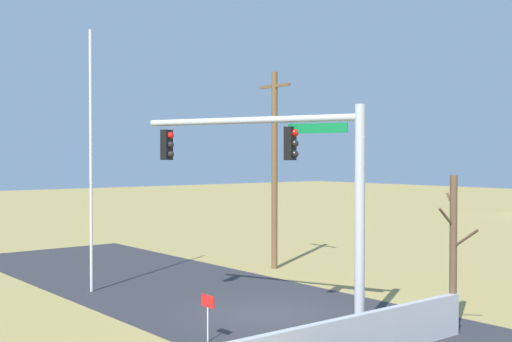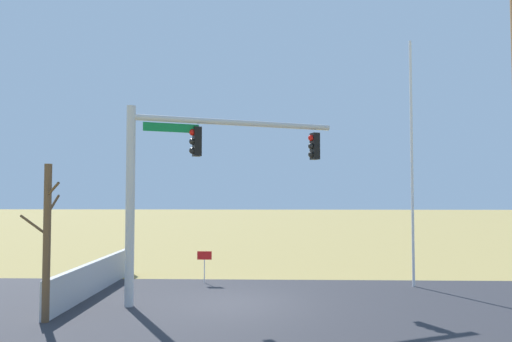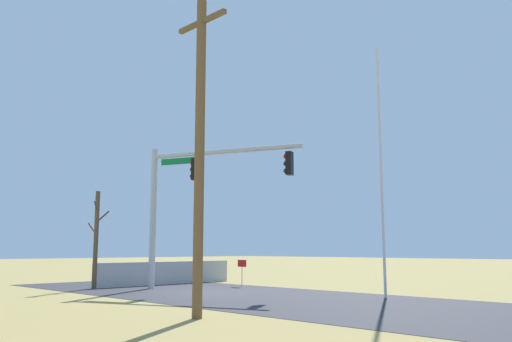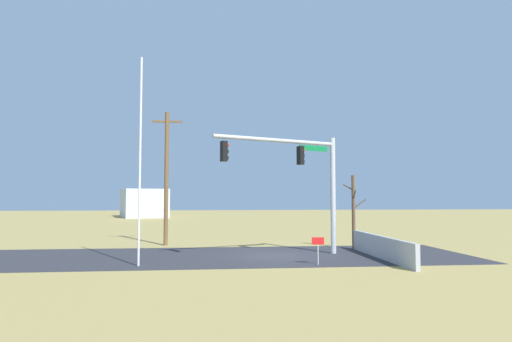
% 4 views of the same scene
% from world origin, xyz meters
% --- Properties ---
extents(ground_plane, '(160.00, 160.00, 0.00)m').
position_xyz_m(ground_plane, '(0.00, 0.00, 0.00)').
color(ground_plane, '#9E894C').
extents(road_surface, '(28.00, 8.00, 0.01)m').
position_xyz_m(road_surface, '(-4.00, 0.00, 0.01)').
color(road_surface, '#2D2D33').
rests_on(road_surface, ground_plane).
extents(sidewalk_corner, '(6.00, 6.00, 0.01)m').
position_xyz_m(sidewalk_corner, '(4.24, 0.51, 0.00)').
color(sidewalk_corner, '#B7B5AD').
rests_on(sidewalk_corner, ground_plane).
extents(retaining_fence, '(0.20, 7.81, 1.11)m').
position_xyz_m(retaining_fence, '(5.02, -1.55, 0.55)').
color(retaining_fence, '#A8A8AD').
rests_on(retaining_fence, ground_plane).
extents(signal_mast, '(6.65, 2.91, 6.22)m').
position_xyz_m(signal_mast, '(1.44, -0.24, 4.38)').
color(signal_mast, '#B2B5BA').
rests_on(signal_mast, ground_plane).
extents(flagpole, '(0.10, 0.10, 9.27)m').
position_xyz_m(flagpole, '(-6.44, -2.80, 4.63)').
color(flagpole, silver).
rests_on(flagpole, ground_plane).
extents(utility_pole, '(1.90, 0.26, 8.41)m').
position_xyz_m(utility_pole, '(-6.10, 5.44, 4.37)').
color(utility_pole, brown).
rests_on(utility_pole, ground_plane).
extents(bare_tree, '(1.27, 1.02, 4.29)m').
position_xyz_m(bare_tree, '(4.97, 2.31, 2.20)').
color(bare_tree, brown).
rests_on(bare_tree, ground_plane).
extents(open_sign, '(0.56, 0.04, 1.22)m').
position_xyz_m(open_sign, '(1.44, -3.28, 0.91)').
color(open_sign, silver).
rests_on(open_sign, ground_plane).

